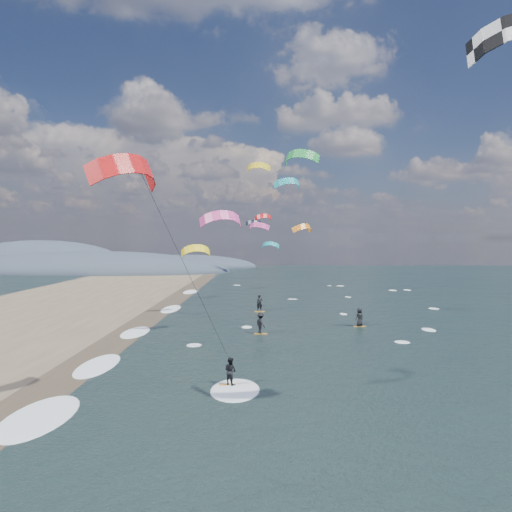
{
  "coord_description": "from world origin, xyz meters",
  "views": [
    {
      "loc": [
        -0.68,
        -15.89,
        8.0
      ],
      "look_at": [
        -1.0,
        12.0,
        7.0
      ],
      "focal_mm": 35.0,
      "sensor_mm": 36.0,
      "label": 1
    }
  ],
  "objects": [
    {
      "name": "ground",
      "position": [
        0.0,
        0.0,
        0.0
      ],
      "size": [
        260.0,
        260.0,
        0.0
      ],
      "primitive_type": "plane",
      "color": "black",
      "rests_on": "ground"
    },
    {
      "name": "wet_sand_strip",
      "position": [
        -12.0,
        10.0,
        0.0
      ],
      "size": [
        3.0,
        240.0,
        0.0
      ],
      "primitive_type": "cube",
      "color": "#382D23",
      "rests_on": "ground"
    },
    {
      "name": "coastal_hills",
      "position": [
        -44.84,
        107.86,
        0.0
      ],
      "size": [
        80.0,
        41.0,
        15.0
      ],
      "color": "#3D4756",
      "rests_on": "ground"
    },
    {
      "name": "kitesurfer_near_b",
      "position": [
        -4.63,
        6.73,
        7.44
      ],
      "size": [
        6.65,
        9.07,
        12.26
      ],
      "color": "orange",
      "rests_on": "ground"
    },
    {
      "name": "far_kitesurfers",
      "position": [
        1.66,
        29.11,
        0.88
      ],
      "size": [
        10.19,
        13.48,
        1.83
      ],
      "color": "orange",
      "rests_on": "ground"
    },
    {
      "name": "bg_kite_field",
      "position": [
        -0.13,
        55.55,
        11.56
      ],
      "size": [
        16.74,
        71.47,
        12.09
      ],
      "color": "#D83F8C",
      "rests_on": "ground"
    },
    {
      "name": "shoreline_surf",
      "position": [
        -10.8,
        14.75,
        0.0
      ],
      "size": [
        2.4,
        79.4,
        0.11
      ],
      "color": "white",
      "rests_on": "ground"
    }
  ]
}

